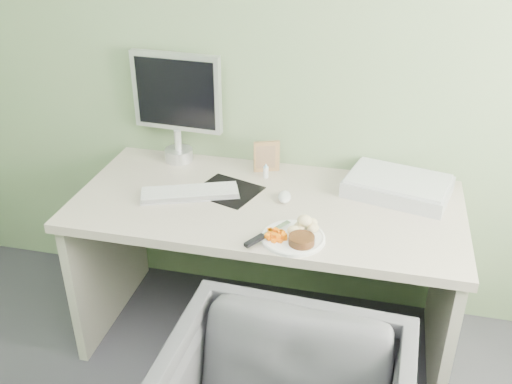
% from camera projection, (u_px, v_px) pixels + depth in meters
% --- Properties ---
extents(wall_back, '(3.50, 0.00, 3.50)m').
position_uv_depth(wall_back, '(287.00, 30.00, 2.38)').
color(wall_back, gray).
rests_on(wall_back, floor).
extents(desk, '(1.60, 0.75, 0.73)m').
position_uv_depth(desk, '(266.00, 238.00, 2.45)').
color(desk, beige).
rests_on(desk, floor).
extents(plate, '(0.24, 0.24, 0.01)m').
position_uv_depth(plate, '(293.00, 238.00, 2.11)').
color(plate, white).
rests_on(plate, desk).
extents(steak, '(0.10, 0.10, 0.03)m').
position_uv_depth(steak, '(302.00, 240.00, 2.06)').
color(steak, black).
rests_on(steak, plate).
extents(potato_pile, '(0.12, 0.09, 0.06)m').
position_uv_depth(potato_pile, '(304.00, 224.00, 2.12)').
color(potato_pile, tan).
rests_on(potato_pile, plate).
extents(carrot_heap, '(0.08, 0.07, 0.04)m').
position_uv_depth(carrot_heap, '(277.00, 234.00, 2.08)').
color(carrot_heap, orange).
rests_on(carrot_heap, plate).
extents(steak_knife, '(0.14, 0.21, 0.02)m').
position_uv_depth(steak_knife, '(262.00, 237.00, 2.08)').
color(steak_knife, silver).
rests_on(steak_knife, plate).
extents(mousepad, '(0.31, 0.29, 0.00)m').
position_uv_depth(mousepad, '(227.00, 191.00, 2.44)').
color(mousepad, black).
rests_on(mousepad, desk).
extents(keyboard, '(0.42, 0.26, 0.02)m').
position_uv_depth(keyboard, '(190.00, 192.00, 2.40)').
color(keyboard, white).
rests_on(keyboard, desk).
extents(computer_mouse, '(0.07, 0.10, 0.03)m').
position_uv_depth(computer_mouse, '(285.00, 197.00, 2.36)').
color(computer_mouse, white).
rests_on(computer_mouse, desk).
extents(photo_frame, '(0.11, 0.06, 0.15)m').
position_uv_depth(photo_frame, '(267.00, 156.00, 2.57)').
color(photo_frame, olive).
rests_on(photo_frame, desk).
extents(eyedrop_bottle, '(0.02, 0.02, 0.07)m').
position_uv_depth(eyedrop_bottle, '(266.00, 171.00, 2.54)').
color(eyedrop_bottle, white).
rests_on(eyedrop_bottle, desk).
extents(scanner, '(0.47, 0.37, 0.07)m').
position_uv_depth(scanner, '(398.00, 187.00, 2.40)').
color(scanner, '#BBBEC2').
rests_on(scanner, desk).
extents(monitor, '(0.42, 0.13, 0.51)m').
position_uv_depth(monitor, '(177.00, 101.00, 2.59)').
color(monitor, silver).
rests_on(monitor, desk).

